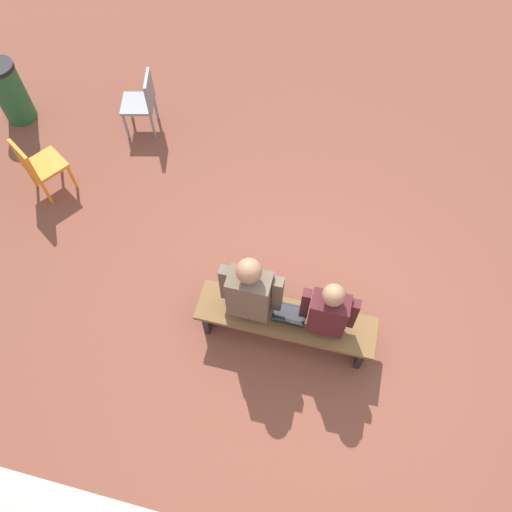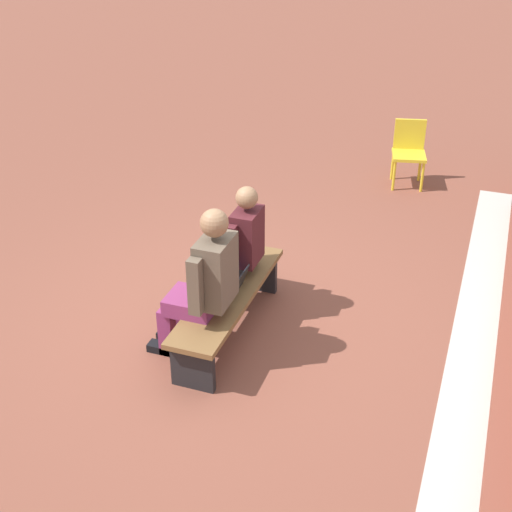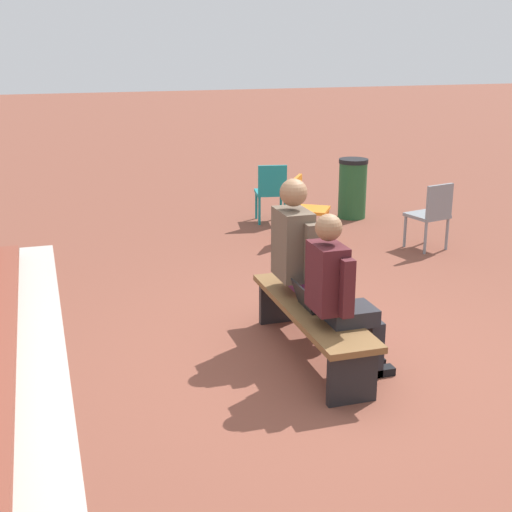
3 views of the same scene
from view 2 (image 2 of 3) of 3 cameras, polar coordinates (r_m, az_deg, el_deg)
ground_plane at (r=6.72m, az=-2.14°, el=-5.33°), size 60.00×60.00×0.00m
concrete_strip at (r=6.26m, az=16.52°, el=-9.75°), size 8.07×0.40×0.01m
bench at (r=6.38m, az=-2.21°, el=-3.61°), size 1.80×0.44×0.45m
person_student at (r=6.53m, az=-1.56°, el=0.80°), size 0.52×0.66×1.31m
person_adult at (r=5.92m, az=-4.21°, el=-2.04°), size 0.60×0.75×1.43m
laptop at (r=6.32m, az=-2.04°, el=-2.40°), size 0.32×0.29×0.21m
plastic_chair_by_pillar at (r=9.57m, az=12.14°, el=8.39°), size 0.50×0.50×0.84m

